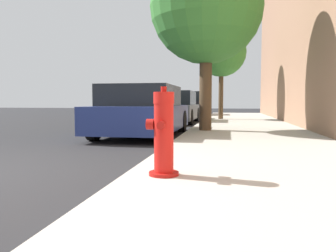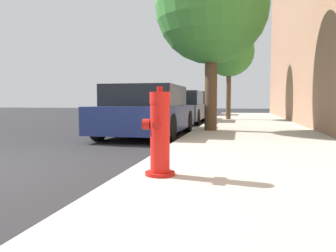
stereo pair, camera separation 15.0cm
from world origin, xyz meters
name	(u,v)px [view 2 (the right image)]	position (x,y,z in m)	size (l,w,h in m)	color
sidewalk_slab	(277,187)	(3.56, 0.00, 0.06)	(3.20, 40.00, 0.11)	#B7B2A8
fire_hydrant	(160,135)	(2.38, 0.03, 0.54)	(0.34, 0.34, 0.92)	#A91511
parked_car_near	(148,112)	(0.87, 4.84, 0.63)	(1.87, 3.95, 1.29)	navy
parked_car_mid	(182,108)	(0.80, 10.21, 0.63)	(1.78, 3.99, 1.31)	#4C5156
parked_car_far	(198,104)	(0.67, 16.78, 0.71)	(1.83, 4.17, 1.48)	black
street_tree_near	(212,7)	(2.42, 5.60, 3.36)	(2.98, 2.98, 4.75)	brown
street_tree_far	(229,52)	(2.68, 11.50, 3.05)	(2.17, 2.17, 4.04)	brown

